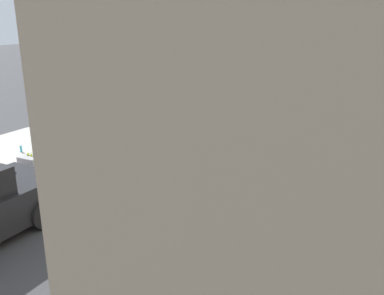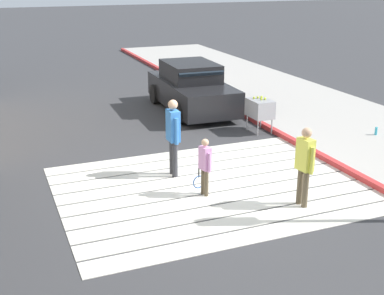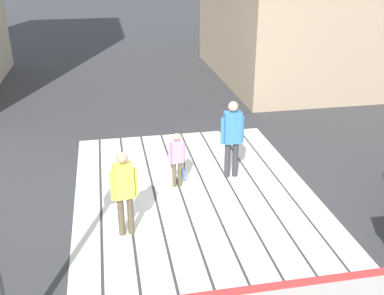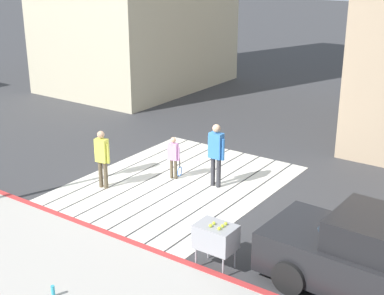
# 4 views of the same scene
# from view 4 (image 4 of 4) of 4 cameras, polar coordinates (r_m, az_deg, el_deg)

# --- Properties ---
(ground_plane) EXTENTS (120.00, 120.00, 0.00)m
(ground_plane) POSITION_cam_4_polar(r_m,az_deg,el_deg) (15.00, -1.63, -3.88)
(ground_plane) COLOR #38383A
(crosswalk_stripes) EXTENTS (6.40, 4.90, 0.01)m
(crosswalk_stripes) POSITION_cam_4_polar(r_m,az_deg,el_deg) (15.00, -1.63, -3.85)
(crosswalk_stripes) COLOR silver
(crosswalk_stripes) RESTS_ON ground
(sidewalk_west) EXTENTS (4.80, 40.00, 0.12)m
(sidewalk_west) POSITION_cam_4_polar(r_m,az_deg,el_deg) (11.51, -18.93, -12.56)
(sidewalk_west) COLOR #ADA8A0
(sidewalk_west) RESTS_ON ground
(curb_painted) EXTENTS (0.16, 40.00, 0.13)m
(curb_painted) POSITION_cam_4_polar(r_m,az_deg,el_deg) (12.78, -10.45, -8.32)
(curb_painted) COLOR #BC3333
(curb_painted) RESTS_ON ground
(car_parked_near_curb) EXTENTS (2.10, 4.36, 1.57)m
(car_parked_near_curb) POSITION_cam_4_polar(r_m,az_deg,el_deg) (10.64, 19.10, -11.15)
(car_parked_near_curb) COLOR black
(car_parked_near_curb) RESTS_ON ground
(tennis_ball_cart) EXTENTS (0.56, 0.80, 1.02)m
(tennis_ball_cart) POSITION_cam_4_polar(r_m,az_deg,el_deg) (10.95, 2.49, -9.28)
(tennis_ball_cart) COLOR #99999E
(tennis_ball_cart) RESTS_ON ground
(water_bottle) EXTENTS (0.07, 0.07, 0.22)m
(water_bottle) POSITION_cam_4_polar(r_m,az_deg,el_deg) (10.51, -14.26, -14.28)
(water_bottle) COLOR #33A5BF
(water_bottle) RESTS_ON sidewalk_west
(pedestrian_adult_lead) EXTENTS (0.25, 0.47, 1.61)m
(pedestrian_adult_lead) POSITION_cam_4_polar(r_m,az_deg,el_deg) (14.64, -9.34, -0.80)
(pedestrian_adult_lead) COLOR brown
(pedestrian_adult_lead) RESTS_ON ground
(pedestrian_adult_trailing) EXTENTS (0.23, 0.51, 1.76)m
(pedestrian_adult_trailing) POSITION_cam_4_polar(r_m,az_deg,el_deg) (14.51, 2.52, -0.36)
(pedestrian_adult_trailing) COLOR #333338
(pedestrian_adult_trailing) RESTS_ON ground
(pedestrian_child_with_racket) EXTENTS (0.30, 0.39, 1.23)m
(pedestrian_child_with_racket) POSITION_cam_4_polar(r_m,az_deg,el_deg) (15.12, -1.91, -0.89)
(pedestrian_child_with_racket) COLOR brown
(pedestrian_child_with_racket) RESTS_ON ground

